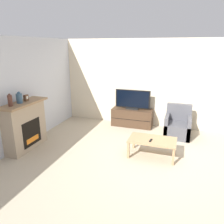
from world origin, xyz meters
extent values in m
plane|color=tan|center=(0.00, 0.00, 0.00)|extent=(24.00, 24.00, 0.00)
cube|color=beige|center=(0.00, 2.30, 1.35)|extent=(12.00, 0.06, 2.70)
cube|color=silver|center=(-3.53, 0.00, 1.35)|extent=(0.06, 12.00, 2.70)
cube|color=tan|center=(-3.31, -0.40, 0.57)|extent=(0.36, 1.16, 1.15)
cube|color=black|center=(-3.13, -0.40, 0.44)|extent=(0.01, 0.64, 0.63)
cube|color=orange|center=(-3.13, -0.40, 0.26)|extent=(0.01, 0.45, 0.13)
cube|color=#93704C|center=(-3.28, -0.40, 1.17)|extent=(0.48, 1.28, 0.05)
cylinder|color=#512D23|center=(-3.29, -0.78, 1.32)|extent=(0.10, 0.10, 0.25)
sphere|color=#512D23|center=(-3.29, -0.78, 1.46)|extent=(0.05, 0.05, 0.05)
cylinder|color=#385670|center=(-3.29, -0.49, 1.31)|extent=(0.14, 0.14, 0.23)
sphere|color=#385670|center=(-3.29, -0.49, 1.43)|extent=(0.08, 0.08, 0.08)
cube|color=brown|center=(-3.29, -0.27, 1.27)|extent=(0.07, 0.11, 0.15)
cylinder|color=white|center=(-3.26, -0.27, 1.28)|extent=(0.00, 0.08, 0.08)
cube|color=#422D1E|center=(-1.18, 1.99, 0.28)|extent=(1.28, 0.47, 0.56)
cube|color=black|center=(-1.18, 1.76, 0.28)|extent=(1.25, 0.01, 0.01)
cube|color=black|center=(-1.18, 1.99, 0.58)|extent=(0.38, 0.18, 0.04)
cube|color=black|center=(-1.18, 1.99, 0.89)|extent=(1.10, 0.03, 0.57)
cube|color=black|center=(-1.18, 1.98, 0.89)|extent=(1.01, 0.01, 0.52)
cube|color=#4C4C51|center=(0.24, 1.58, 0.20)|extent=(0.70, 0.76, 0.40)
cube|color=#4C4C51|center=(0.24, 1.89, 0.64)|extent=(0.70, 0.14, 0.48)
cube|color=#4C4C51|center=(-0.06, 1.58, 0.31)|extent=(0.10, 0.76, 0.62)
cube|color=#4C4C51|center=(0.54, 1.58, 0.31)|extent=(0.10, 0.76, 0.62)
cube|color=#A37F56|center=(-0.26, 0.18, 0.40)|extent=(1.07, 0.63, 0.03)
cube|color=#A37F56|center=(-0.76, -0.09, 0.19)|extent=(0.05, 0.05, 0.39)
cube|color=#A37F56|center=(0.23, -0.09, 0.19)|extent=(0.05, 0.05, 0.39)
cube|color=#A37F56|center=(-0.76, 0.45, 0.19)|extent=(0.05, 0.05, 0.39)
cube|color=#A37F56|center=(0.23, 0.45, 0.19)|extent=(0.05, 0.05, 0.39)
cube|color=black|center=(-0.29, 0.09, 0.43)|extent=(0.06, 0.15, 0.02)
camera|label=1|loc=(0.32, -4.49, 2.48)|focal=35.00mm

